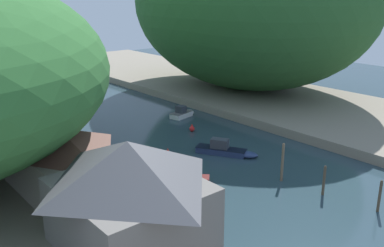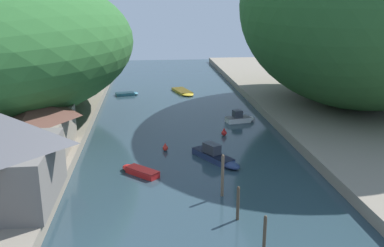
# 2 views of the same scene
# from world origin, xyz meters

# --- Properties ---
(water_surface) EXTENTS (130.00, 130.00, 0.00)m
(water_surface) POSITION_xyz_m (0.00, 30.00, 0.00)
(water_surface) COLOR #283D47
(water_surface) RESTS_ON ground
(right_bank) EXTENTS (22.00, 120.00, 1.06)m
(right_bank) POSITION_xyz_m (22.08, 30.00, 0.53)
(right_bank) COLOR gray
(right_bank) RESTS_ON ground
(hillside_right) EXTENTS (29.72, 41.61, 26.26)m
(hillside_right) POSITION_xyz_m (23.18, 39.68, 14.19)
(hillside_right) COLOR #285628
(hillside_right) RESTS_ON right_bank
(boathouse_shed) EXTENTS (6.25, 10.47, 5.01)m
(boathouse_shed) POSITION_xyz_m (-14.56, 23.54, 3.64)
(boathouse_shed) COLOR gray
(boathouse_shed) RESTS_ON left_bank
(boat_small_dinghy) EXTENTS (3.63, 6.82, 0.40)m
(boat_small_dinghy) POSITION_xyz_m (1.73, 53.85, 0.20)
(boat_small_dinghy) COLOR gold
(boat_small_dinghy) RESTS_ON water_surface
(boat_moored_right) EXTENTS (4.00, 2.27, 1.55)m
(boat_moored_right) POSITION_xyz_m (7.51, 35.90, 0.47)
(boat_moored_right) COLOR white
(boat_moored_right) RESTS_ON water_surface
(boat_red_skiff) EXTENTS (4.33, 6.21, 1.58)m
(boat_red_skiff) POSITION_xyz_m (2.30, 22.54, 0.47)
(boat_red_skiff) COLOR navy
(boat_red_skiff) RESTS_ON water_surface
(boat_cabin_cruiser) EXTENTS (3.92, 2.36, 0.45)m
(boat_cabin_cruiser) POSITION_xyz_m (-7.49, 53.31, 0.22)
(boat_cabin_cruiser) COLOR teal
(boat_cabin_cruiser) RESTS_ON water_surface
(boat_far_right_bank) EXTENTS (3.66, 3.58, 0.59)m
(boat_far_right_bank) POSITION_xyz_m (-5.12, 20.17, 0.29)
(boat_far_right_bank) COLOR red
(boat_far_right_bank) RESTS_ON water_surface
(mooring_post_nearest) EXTENTS (0.21, 0.21, 2.57)m
(mooring_post_nearest) POSITION_xyz_m (2.77, 6.90, 1.29)
(mooring_post_nearest) COLOR #4C3D2D
(mooring_post_nearest) RESTS_ON water_surface
(mooring_post_second) EXTENTS (0.22, 0.22, 2.56)m
(mooring_post_second) POSITION_xyz_m (2.01, 11.16, 1.28)
(mooring_post_second) COLOR #4C3D2D
(mooring_post_second) RESTS_ON water_surface
(mooring_post_middle) EXTENTS (0.23, 0.23, 3.50)m
(mooring_post_middle) POSITION_xyz_m (1.56, 15.02, 1.76)
(mooring_post_middle) COLOR brown
(mooring_post_middle) RESTS_ON water_surface
(channel_buoy_near) EXTENTS (0.62, 0.62, 0.93)m
(channel_buoy_near) POSITION_xyz_m (4.43, 30.46, 0.36)
(channel_buoy_near) COLOR red
(channel_buoy_near) RESTS_ON water_surface
(channel_buoy_far) EXTENTS (0.57, 0.57, 0.86)m
(channel_buoy_far) POSITION_xyz_m (-2.49, 26.06, 0.33)
(channel_buoy_far) COLOR red
(channel_buoy_far) RESTS_ON water_surface
(person_on_quay) EXTENTS (0.23, 0.39, 1.69)m
(person_on_quay) POSITION_xyz_m (-11.78, 17.95, 2.03)
(person_on_quay) COLOR #282D3D
(person_on_quay) RESTS_ON left_bank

